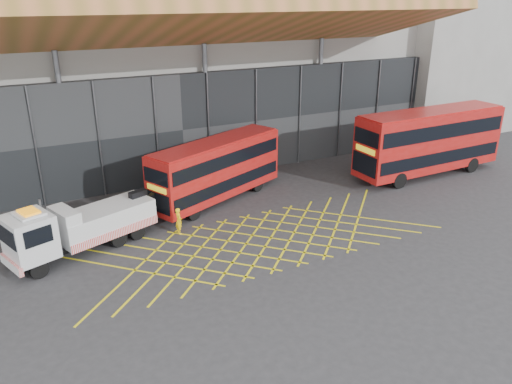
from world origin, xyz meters
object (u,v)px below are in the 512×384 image
bus_second (429,140)px  worker (179,221)px  recovery_truck (79,227)px  bus_towed (217,168)px

bus_second → worker: 20.85m
bus_second → worker: (-20.73, -1.12, -2.03)m
recovery_truck → bus_towed: (9.60, 3.44, 0.81)m
recovery_truck → worker: bearing=-22.4°
bus_towed → bus_second: bearing=-32.3°
bus_towed → bus_second: (16.67, -2.59, 0.48)m
recovery_truck → bus_towed: 10.24m
bus_towed → worker: bearing=-161.0°
worker → recovery_truck: bearing=85.8°
bus_towed → bus_second: size_ratio=0.83×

